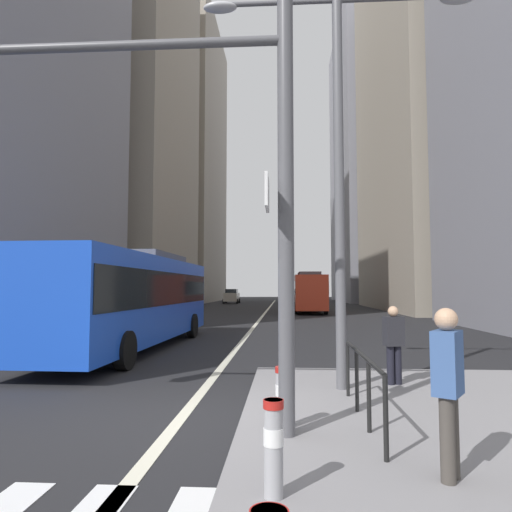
% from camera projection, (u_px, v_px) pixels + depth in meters
% --- Properties ---
extents(ground_plane, '(160.00, 160.00, 0.00)m').
position_uv_depth(ground_plane, '(257.00, 323.00, 27.10)').
color(ground_plane, black).
extents(lane_centre_line, '(0.20, 80.00, 0.01)m').
position_uv_depth(lane_centre_line, '(264.00, 314.00, 37.06)').
color(lane_centre_line, beige).
rests_on(lane_centre_line, ground).
extents(office_tower_left_mid, '(13.77, 19.50, 43.95)m').
position_uv_depth(office_tower_left_mid, '(118.00, 101.00, 48.39)').
color(office_tower_left_mid, gray).
rests_on(office_tower_left_mid, ground).
extents(office_tower_left_far, '(13.84, 23.21, 44.76)m').
position_uv_depth(office_tower_left_far, '(175.00, 162.00, 73.49)').
color(office_tower_left_far, gray).
rests_on(office_tower_left_far, ground).
extents(office_tower_right_mid, '(12.40, 24.42, 41.37)m').
position_uv_depth(office_tower_right_mid, '(439.00, 100.00, 45.08)').
color(office_tower_right_mid, gray).
rests_on(office_tower_right_mid, ground).
extents(office_tower_right_far, '(13.49, 24.70, 44.64)m').
position_uv_depth(office_tower_right_far, '(380.00, 161.00, 72.73)').
color(office_tower_right_far, gray).
rests_on(office_tower_right_far, ground).
extents(city_bus_blue_oncoming, '(2.89, 11.99, 3.40)m').
position_uv_depth(city_bus_blue_oncoming, '(133.00, 295.00, 15.61)').
color(city_bus_blue_oncoming, blue).
rests_on(city_bus_blue_oncoming, ground).
extents(sedan_white_oncoming, '(2.06, 4.31, 1.94)m').
position_uv_depth(sedan_white_oncoming, '(0.00, 324.00, 13.94)').
color(sedan_white_oncoming, silver).
rests_on(sedan_white_oncoming, ground).
extents(city_bus_red_receding, '(2.75, 11.48, 3.40)m').
position_uv_depth(city_bus_red_receding, '(308.00, 291.00, 39.88)').
color(city_bus_red_receding, red).
rests_on(city_bus_red_receding, ground).
extents(car_oncoming_mid, '(2.08, 4.44, 1.94)m').
position_uv_depth(car_oncoming_mid, '(232.00, 296.00, 61.65)').
color(car_oncoming_mid, '#B2A899').
rests_on(car_oncoming_mid, ground).
extents(car_receding_near, '(2.22, 4.57, 1.94)m').
position_uv_depth(car_receding_near, '(306.00, 298.00, 50.85)').
color(car_receding_near, gold).
rests_on(car_receding_near, ground).
extents(car_receding_far, '(2.09, 4.31, 1.94)m').
position_uv_depth(car_receding_far, '(289.00, 296.00, 60.80)').
color(car_receding_far, silver).
rests_on(car_receding_far, ground).
extents(traffic_signal_gantry, '(6.08, 0.65, 6.00)m').
position_uv_depth(traffic_signal_gantry, '(141.00, 144.00, 6.38)').
color(traffic_signal_gantry, '#515156').
rests_on(traffic_signal_gantry, median_island).
extents(street_lamp_post, '(5.50, 0.32, 8.00)m').
position_uv_depth(street_lamp_post, '(338.00, 128.00, 9.11)').
color(street_lamp_post, '#56565B').
rests_on(street_lamp_post, median_island).
extents(bollard_left, '(0.20, 0.20, 0.89)m').
position_uv_depth(bollard_left, '(274.00, 443.00, 4.25)').
color(bollard_left, '#99999E').
rests_on(bollard_left, median_island).
extents(bollard_right, '(0.20, 0.20, 0.85)m').
position_uv_depth(bollard_right, '(282.00, 394.00, 6.30)').
color(bollard_right, '#99999E').
rests_on(bollard_right, median_island).
extents(pedestrian_railing, '(0.06, 3.16, 0.98)m').
position_uv_depth(pedestrian_railing, '(362.00, 373.00, 6.68)').
color(pedestrian_railing, black).
rests_on(pedestrian_railing, median_island).
extents(pedestrian_walking, '(0.43, 0.33, 1.57)m').
position_uv_depth(pedestrian_walking, '(394.00, 341.00, 9.22)').
color(pedestrian_walking, black).
rests_on(pedestrian_walking, median_island).
extents(pedestrian_far, '(0.41, 0.45, 1.73)m').
position_uv_depth(pedestrian_far, '(448.00, 383.00, 4.66)').
color(pedestrian_far, '#423D38').
rests_on(pedestrian_far, median_island).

